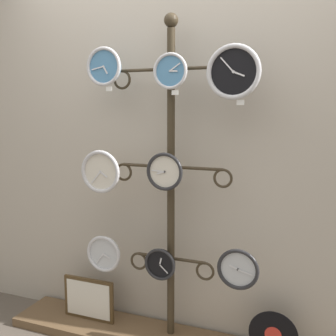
{
  "coord_description": "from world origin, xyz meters",
  "views": [
    {
      "loc": [
        0.85,
        -1.83,
        1.5
      ],
      "look_at": [
        0.0,
        0.36,
        1.16
      ],
      "focal_mm": 42.0,
      "sensor_mm": 36.0,
      "label": 1
    }
  ],
  "objects_px": {
    "clock_top_right": "(234,72)",
    "clock_top_center": "(171,71)",
    "clock_middle_center": "(165,172)",
    "picture_frame": "(89,299)",
    "clock_bottom_center": "(160,264)",
    "clock_bottom_right": "(238,269)",
    "vinyl_record": "(273,335)",
    "display_stand": "(171,213)",
    "clock_top_left": "(104,67)",
    "clock_middle_left": "(101,172)",
    "clock_bottom_left": "(104,254)"
  },
  "relations": [
    {
      "from": "clock_top_left",
      "to": "clock_bottom_left",
      "type": "bearing_deg",
      "value": -168.33
    },
    {
      "from": "clock_top_center",
      "to": "clock_bottom_right",
      "type": "relative_size",
      "value": 0.86
    },
    {
      "from": "clock_top_right",
      "to": "clock_middle_center",
      "type": "height_order",
      "value": "clock_top_right"
    },
    {
      "from": "clock_top_left",
      "to": "clock_bottom_left",
      "type": "xyz_separation_m",
      "value": [
        -0.03,
        -0.01,
        -1.2
      ]
    },
    {
      "from": "clock_top_right",
      "to": "picture_frame",
      "type": "distance_m",
      "value": 1.8
    },
    {
      "from": "picture_frame",
      "to": "clock_top_left",
      "type": "bearing_deg",
      "value": -10.98
    },
    {
      "from": "clock_bottom_center",
      "to": "vinyl_record",
      "type": "bearing_deg",
      "value": 4.19
    },
    {
      "from": "clock_top_left",
      "to": "clock_top_center",
      "type": "height_order",
      "value": "clock_top_left"
    },
    {
      "from": "clock_top_right",
      "to": "vinyl_record",
      "type": "relative_size",
      "value": 1.04
    },
    {
      "from": "clock_top_left",
      "to": "clock_middle_center",
      "type": "relative_size",
      "value": 1.03
    },
    {
      "from": "clock_bottom_left",
      "to": "clock_bottom_right",
      "type": "xyz_separation_m",
      "value": [
        0.89,
        -0.02,
        0.04
      ]
    },
    {
      "from": "clock_top_left",
      "to": "vinyl_record",
      "type": "height_order",
      "value": "clock_top_left"
    },
    {
      "from": "clock_bottom_center",
      "to": "picture_frame",
      "type": "height_order",
      "value": "clock_bottom_center"
    },
    {
      "from": "clock_top_center",
      "to": "clock_bottom_right",
      "type": "xyz_separation_m",
      "value": [
        0.42,
        -0.02,
        -1.12
      ]
    },
    {
      "from": "clock_bottom_left",
      "to": "clock_bottom_right",
      "type": "relative_size",
      "value": 1.01
    },
    {
      "from": "clock_top_center",
      "to": "vinyl_record",
      "type": "relative_size",
      "value": 0.73
    },
    {
      "from": "clock_bottom_center",
      "to": "clock_middle_center",
      "type": "bearing_deg",
      "value": -10.25
    },
    {
      "from": "clock_bottom_left",
      "to": "clock_bottom_right",
      "type": "height_order",
      "value": "clock_bottom_right"
    },
    {
      "from": "clock_top_right",
      "to": "picture_frame",
      "type": "bearing_deg",
      "value": 176.47
    },
    {
      "from": "picture_frame",
      "to": "clock_top_center",
      "type": "bearing_deg",
      "value": -3.37
    },
    {
      "from": "display_stand",
      "to": "clock_bottom_center",
      "type": "bearing_deg",
      "value": -118.17
    },
    {
      "from": "clock_top_center",
      "to": "clock_middle_center",
      "type": "relative_size",
      "value": 0.9
    },
    {
      "from": "vinyl_record",
      "to": "clock_bottom_right",
      "type": "bearing_deg",
      "value": -157.57
    },
    {
      "from": "display_stand",
      "to": "clock_top_left",
      "type": "xyz_separation_m",
      "value": [
        -0.41,
        -0.09,
        0.9
      ]
    },
    {
      "from": "clock_bottom_right",
      "to": "picture_frame",
      "type": "bearing_deg",
      "value": 176.75
    },
    {
      "from": "clock_top_left",
      "to": "picture_frame",
      "type": "xyz_separation_m",
      "value": [
        -0.19,
        0.04,
        -1.56
      ]
    },
    {
      "from": "clock_top_right",
      "to": "clock_bottom_right",
      "type": "bearing_deg",
      "value": 2.1
    },
    {
      "from": "display_stand",
      "to": "vinyl_record",
      "type": "relative_size",
      "value": 7.24
    },
    {
      "from": "clock_bottom_right",
      "to": "picture_frame",
      "type": "relative_size",
      "value": 0.63
    },
    {
      "from": "display_stand",
      "to": "picture_frame",
      "type": "height_order",
      "value": "display_stand"
    },
    {
      "from": "clock_top_left",
      "to": "clock_top_center",
      "type": "distance_m",
      "value": 0.44
    },
    {
      "from": "clock_middle_center",
      "to": "vinyl_record",
      "type": "xyz_separation_m",
      "value": [
        0.66,
        0.06,
        -0.94
      ]
    },
    {
      "from": "clock_bottom_right",
      "to": "vinyl_record",
      "type": "height_order",
      "value": "clock_bottom_right"
    },
    {
      "from": "clock_middle_left",
      "to": "clock_bottom_left",
      "type": "xyz_separation_m",
      "value": [
        -0.01,
        0.02,
        -0.55
      ]
    },
    {
      "from": "clock_middle_left",
      "to": "clock_bottom_left",
      "type": "relative_size",
      "value": 1.12
    },
    {
      "from": "display_stand",
      "to": "picture_frame",
      "type": "distance_m",
      "value": 0.89
    },
    {
      "from": "clock_bottom_center",
      "to": "clock_bottom_right",
      "type": "xyz_separation_m",
      "value": [
        0.49,
        -0.03,
        0.05
      ]
    },
    {
      "from": "vinyl_record",
      "to": "clock_top_left",
      "type": "bearing_deg",
      "value": -176.8
    },
    {
      "from": "clock_middle_center",
      "to": "vinyl_record",
      "type": "relative_size",
      "value": 0.81
    },
    {
      "from": "vinyl_record",
      "to": "clock_middle_center",
      "type": "bearing_deg",
      "value": -175.07
    },
    {
      "from": "clock_middle_left",
      "to": "clock_bottom_center",
      "type": "relative_size",
      "value": 1.33
    },
    {
      "from": "display_stand",
      "to": "clock_bottom_center",
      "type": "xyz_separation_m",
      "value": [
        -0.04,
        -0.08,
        -0.32
      ]
    },
    {
      "from": "clock_bottom_center",
      "to": "vinyl_record",
      "type": "distance_m",
      "value": 0.78
    },
    {
      "from": "display_stand",
      "to": "clock_top_right",
      "type": "distance_m",
      "value": 0.93
    },
    {
      "from": "display_stand",
      "to": "clock_top_left",
      "type": "relative_size",
      "value": 8.71
    },
    {
      "from": "display_stand",
      "to": "clock_bottom_left",
      "type": "relative_size",
      "value": 8.41
    },
    {
      "from": "clock_top_center",
      "to": "clock_middle_center",
      "type": "bearing_deg",
      "value": 175.69
    },
    {
      "from": "clock_top_right",
      "to": "clock_top_center",
      "type": "bearing_deg",
      "value": 176.19
    },
    {
      "from": "clock_middle_center",
      "to": "clock_bottom_right",
      "type": "distance_m",
      "value": 0.7
    },
    {
      "from": "clock_middle_left",
      "to": "clock_bottom_center",
      "type": "xyz_separation_m",
      "value": [
        0.39,
        0.04,
        -0.57
      ]
    }
  ]
}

